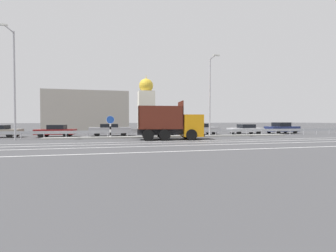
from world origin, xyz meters
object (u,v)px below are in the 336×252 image
object	(u,v)px
parked_car_4	(202,129)
parked_car_1	(56,131)
street_lamp_1	(210,93)
parked_car_2	(110,130)
parked_car_3	(160,129)
dump_truck	(177,126)
median_road_sign	(110,126)
parked_car_5	(245,129)
street_lamp_0	(14,80)
church_tower	(146,104)
parked_car_6	(282,128)

from	to	relation	value
parked_car_4	parked_car_1	bearing A→B (deg)	-92.52
street_lamp_1	parked_car_4	world-z (taller)	street_lamp_1
parked_car_2	parked_car_4	world-z (taller)	parked_car_4
parked_car_3	dump_truck	bearing A→B (deg)	7.56
median_road_sign	parked_car_1	bearing A→B (deg)	149.51
parked_car_3	parked_car_5	distance (m)	12.06
street_lamp_1	parked_car_3	world-z (taller)	street_lamp_1
street_lamp_1	street_lamp_0	bearing A→B (deg)	179.69
church_tower	street_lamp_0	bearing A→B (deg)	-120.09
parked_car_1	parked_car_6	bearing A→B (deg)	-86.88
parked_car_1	street_lamp_0	bearing A→B (deg)	146.67
street_lamp_0	parked_car_3	xyz separation A→B (m)	(14.64, 3.98, -4.84)
parked_car_1	parked_car_4	world-z (taller)	parked_car_4
parked_car_1	parked_car_6	distance (m)	29.80
parked_car_6	church_tower	size ratio (longest dim) A/B	0.40
dump_truck	parked_car_2	xyz separation A→B (m)	(-6.57, 6.61, -0.54)
parked_car_4	parked_car_6	size ratio (longest dim) A/B	0.87
parked_car_3	street_lamp_1	bearing A→B (deg)	53.84
street_lamp_0	street_lamp_1	xyz separation A→B (m)	(19.69, -0.11, -0.68)
median_road_sign	parked_car_4	bearing A→B (deg)	19.46
median_road_sign	street_lamp_1	world-z (taller)	street_lamp_1
parked_car_4	dump_truck	bearing A→B (deg)	-42.08
parked_car_3	parked_car_5	size ratio (longest dim) A/B	0.92
parked_car_2	parked_car_3	bearing A→B (deg)	86.47
street_lamp_0	parked_car_4	bearing A→B (deg)	11.94
median_road_sign	street_lamp_0	world-z (taller)	street_lamp_0
parked_car_4	parked_car_5	size ratio (longest dim) A/B	0.92
street_lamp_1	parked_car_4	xyz separation A→B (m)	(0.78, 4.43, -4.19)
church_tower	parked_car_1	bearing A→B (deg)	-119.09
parked_car_1	parked_car_3	size ratio (longest dim) A/B	0.97
street_lamp_0	street_lamp_1	world-z (taller)	street_lamp_0
parked_car_4	church_tower	size ratio (longest dim) A/B	0.35
parked_car_1	church_tower	bearing A→B (deg)	-26.47
street_lamp_0	church_tower	distance (m)	31.81
median_road_sign	parked_car_1	distance (m)	7.03
street_lamp_0	parked_car_5	distance (m)	27.45
dump_truck	street_lamp_1	world-z (taller)	street_lamp_1
street_lamp_0	parked_car_1	bearing A→B (deg)	54.05
parked_car_1	parked_car_4	xyz separation A→B (m)	(17.75, 0.59, 0.04)
street_lamp_1	parked_car_2	bearing A→B (deg)	159.26
parked_car_1	church_tower	size ratio (longest dim) A/B	0.34
median_road_sign	parked_car_2	size ratio (longest dim) A/B	0.48
street_lamp_0	parked_car_6	size ratio (longest dim) A/B	2.06
dump_truck	parked_car_2	world-z (taller)	dump_truck
street_lamp_0	church_tower	bearing A→B (deg)	59.91
dump_truck	parked_car_6	size ratio (longest dim) A/B	1.30
dump_truck	parked_car_4	size ratio (longest dim) A/B	1.50
street_lamp_1	parked_car_5	distance (m)	9.17
street_lamp_1	parked_car_1	size ratio (longest dim) A/B	2.12
parked_car_6	parked_car_3	bearing A→B (deg)	-94.85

